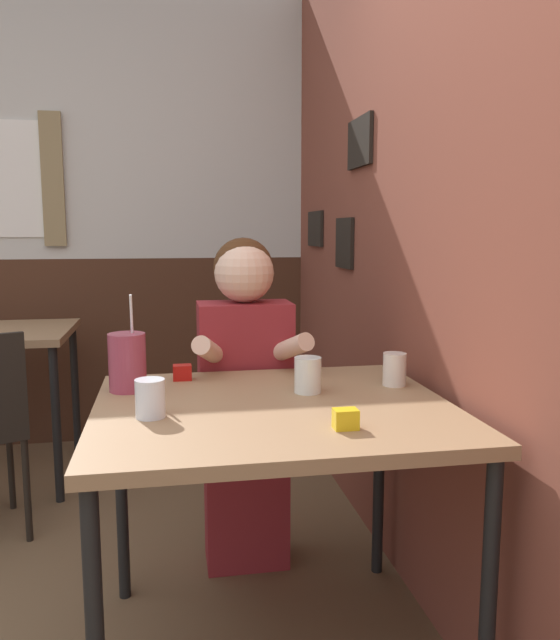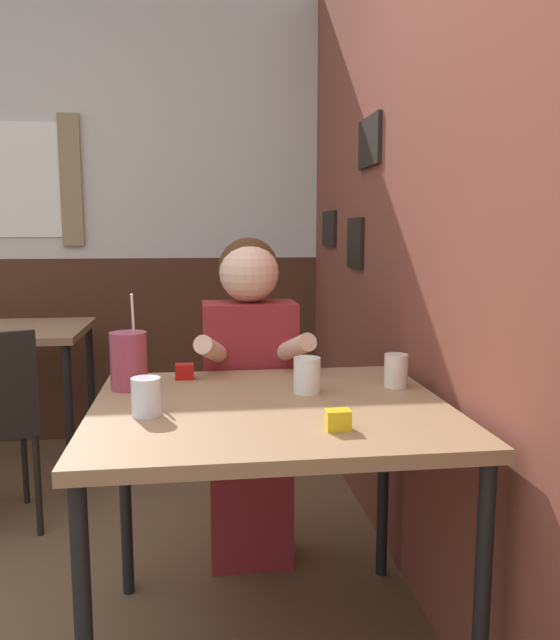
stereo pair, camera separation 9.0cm
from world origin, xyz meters
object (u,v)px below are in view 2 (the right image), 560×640
at_px(background_table, 21,348).
at_px(cocktail_pitcher, 129,361).
at_px(main_table, 271,428).
at_px(person_seated, 250,392).

bearing_deg(background_table, cocktail_pitcher, -62.77).
bearing_deg(background_table, main_table, -54.82).
distance_m(main_table, background_table, 1.90).
relative_size(main_table, person_seated, 0.81).
distance_m(main_table, cocktail_pitcher, 0.50).
relative_size(person_seated, cocktail_pitcher, 4.18).
bearing_deg(main_table, person_seated, 91.25).
bearing_deg(person_seated, main_table, -88.75).
relative_size(main_table, cocktail_pitcher, 3.37).
bearing_deg(cocktail_pitcher, person_seated, 39.62).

